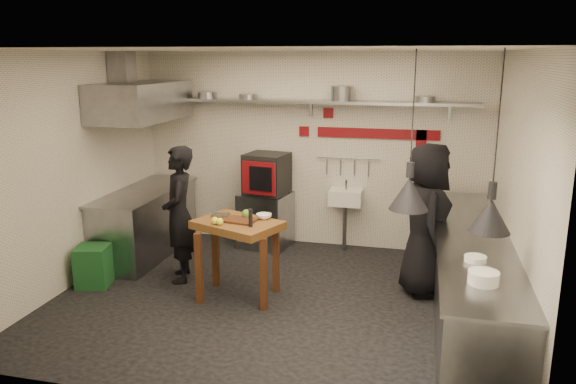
% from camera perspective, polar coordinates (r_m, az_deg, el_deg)
% --- Properties ---
extents(floor, '(5.00, 5.00, 0.00)m').
position_cam_1_polar(floor, '(6.61, -1.45, -10.82)').
color(floor, black).
rests_on(floor, ground).
extents(ceiling, '(5.00, 5.00, 0.00)m').
position_cam_1_polar(ceiling, '(6.01, -1.62, 14.24)').
color(ceiling, beige).
rests_on(ceiling, floor).
extents(wall_back, '(5.00, 0.04, 2.80)m').
position_cam_1_polar(wall_back, '(8.17, 2.35, 4.23)').
color(wall_back, silver).
rests_on(wall_back, floor).
extents(wall_front, '(5.00, 0.04, 2.80)m').
position_cam_1_polar(wall_front, '(4.24, -9.02, -4.90)').
color(wall_front, silver).
rests_on(wall_front, floor).
extents(wall_left, '(0.04, 4.20, 2.80)m').
position_cam_1_polar(wall_left, '(7.22, -21.06, 2.06)').
color(wall_left, silver).
rests_on(wall_left, floor).
extents(wall_right, '(0.04, 4.20, 2.80)m').
position_cam_1_polar(wall_right, '(6.02, 22.08, -0.20)').
color(wall_right, silver).
rests_on(wall_right, floor).
extents(red_band_horiz, '(1.70, 0.02, 0.14)m').
position_cam_1_polar(red_band_horiz, '(7.98, 9.08, 5.87)').
color(red_band_horiz, maroon).
rests_on(red_band_horiz, wall_back).
extents(red_band_vert, '(0.14, 0.02, 1.10)m').
position_cam_1_polar(red_band_vert, '(8.03, 13.22, 2.26)').
color(red_band_vert, maroon).
rests_on(red_band_vert, wall_back).
extents(red_tile_a, '(0.14, 0.02, 0.14)m').
position_cam_1_polar(red_tile_a, '(8.03, 4.12, 8.00)').
color(red_tile_a, maroon).
rests_on(red_tile_a, wall_back).
extents(red_tile_b, '(0.14, 0.02, 0.14)m').
position_cam_1_polar(red_tile_b, '(8.13, 1.64, 6.18)').
color(red_tile_b, maroon).
rests_on(red_tile_b, wall_back).
extents(back_shelf, '(4.60, 0.34, 0.04)m').
position_cam_1_polar(back_shelf, '(7.91, 2.14, 9.17)').
color(back_shelf, slate).
rests_on(back_shelf, wall_back).
extents(shelf_bracket_left, '(0.04, 0.06, 0.24)m').
position_cam_1_polar(shelf_bracket_left, '(8.64, -10.25, 8.68)').
color(shelf_bracket_left, slate).
rests_on(shelf_bracket_left, wall_back).
extents(shelf_bracket_mid, '(0.04, 0.06, 0.24)m').
position_cam_1_polar(shelf_bracket_mid, '(8.06, 2.35, 8.54)').
color(shelf_bracket_mid, slate).
rests_on(shelf_bracket_mid, wall_back).
extents(shelf_bracket_right, '(0.04, 0.06, 0.24)m').
position_cam_1_polar(shelf_bracket_right, '(7.91, 16.10, 7.93)').
color(shelf_bracket_right, slate).
rests_on(shelf_bracket_right, wall_back).
extents(pan_far_left, '(0.35, 0.35, 0.09)m').
position_cam_1_polar(pan_far_left, '(8.33, -8.18, 9.72)').
color(pan_far_left, slate).
rests_on(pan_far_left, back_shelf).
extents(pan_mid_left, '(0.32, 0.32, 0.07)m').
position_cam_1_polar(pan_mid_left, '(8.13, -4.05, 9.66)').
color(pan_mid_left, slate).
rests_on(pan_mid_left, back_shelf).
extents(stock_pot, '(0.34, 0.34, 0.20)m').
position_cam_1_polar(stock_pot, '(7.82, 5.53, 9.95)').
color(stock_pot, slate).
rests_on(stock_pot, back_shelf).
extents(pan_right, '(0.34, 0.34, 0.08)m').
position_cam_1_polar(pan_right, '(7.74, 13.76, 9.15)').
color(pan_right, slate).
rests_on(pan_right, back_shelf).
extents(oven_stand, '(0.77, 0.72, 0.80)m').
position_cam_1_polar(oven_stand, '(8.23, -2.29, -2.84)').
color(oven_stand, slate).
rests_on(oven_stand, floor).
extents(combi_oven, '(0.65, 0.62, 0.58)m').
position_cam_1_polar(combi_oven, '(8.09, -2.16, 1.90)').
color(combi_oven, black).
rests_on(combi_oven, oven_stand).
extents(oven_door, '(0.50, 0.12, 0.46)m').
position_cam_1_polar(oven_door, '(7.77, -2.98, 1.40)').
color(oven_door, maroon).
rests_on(oven_door, combi_oven).
extents(oven_glass, '(0.33, 0.07, 0.34)m').
position_cam_1_polar(oven_glass, '(7.73, -2.82, 1.34)').
color(oven_glass, black).
rests_on(oven_glass, oven_door).
extents(hand_sink, '(0.46, 0.34, 0.22)m').
position_cam_1_polar(hand_sink, '(8.03, 5.90, -0.52)').
color(hand_sink, white).
rests_on(hand_sink, wall_back).
extents(sink_tap, '(0.03, 0.03, 0.14)m').
position_cam_1_polar(sink_tap, '(7.99, 5.93, 0.73)').
color(sink_tap, slate).
rests_on(sink_tap, hand_sink).
extents(sink_drain, '(0.06, 0.06, 0.66)m').
position_cam_1_polar(sink_drain, '(8.11, 5.78, -3.60)').
color(sink_drain, slate).
rests_on(sink_drain, floor).
extents(utensil_rail, '(0.90, 0.02, 0.02)m').
position_cam_1_polar(utensil_rail, '(8.06, 6.13, 3.45)').
color(utensil_rail, slate).
rests_on(utensil_rail, wall_back).
extents(counter_right, '(0.70, 3.80, 0.90)m').
position_cam_1_polar(counter_right, '(6.26, 18.10, -8.48)').
color(counter_right, slate).
rests_on(counter_right, floor).
extents(counter_right_top, '(0.76, 3.90, 0.03)m').
position_cam_1_polar(counter_right_top, '(6.11, 18.42, -4.43)').
color(counter_right_top, slate).
rests_on(counter_right_top, counter_right).
extents(plate_stack, '(0.32, 0.32, 0.11)m').
position_cam_1_polar(plate_stack, '(4.88, 19.24, -8.22)').
color(plate_stack, white).
rests_on(plate_stack, counter_right_top).
extents(small_bowl_right, '(0.22, 0.22, 0.05)m').
position_cam_1_polar(small_bowl_right, '(5.38, 18.51, -6.45)').
color(small_bowl_right, white).
rests_on(small_bowl_right, counter_right_top).
extents(counter_left, '(0.70, 1.90, 0.90)m').
position_cam_1_polar(counter_left, '(8.13, -14.29, -3.11)').
color(counter_left, slate).
rests_on(counter_left, floor).
extents(counter_left_top, '(0.76, 2.00, 0.03)m').
position_cam_1_polar(counter_left_top, '(8.01, -14.48, 0.07)').
color(counter_left_top, slate).
rests_on(counter_left_top, counter_left).
extents(extractor_hood, '(0.78, 1.60, 0.50)m').
position_cam_1_polar(extractor_hood, '(7.80, -14.69, 8.90)').
color(extractor_hood, slate).
rests_on(extractor_hood, ceiling).
extents(hood_duct, '(0.28, 0.28, 0.50)m').
position_cam_1_polar(hood_duct, '(7.90, -16.50, 11.75)').
color(hood_duct, slate).
rests_on(hood_duct, ceiling).
extents(green_bin, '(0.45, 0.45, 0.50)m').
position_cam_1_polar(green_bin, '(7.28, -19.16, -7.11)').
color(green_bin, '#195424').
rests_on(green_bin, floor).
extents(prep_table, '(1.09, 0.94, 0.92)m').
position_cam_1_polar(prep_table, '(6.52, -5.07, -6.85)').
color(prep_table, brown).
rests_on(prep_table, floor).
extents(cutting_board, '(0.40, 0.32, 0.02)m').
position_cam_1_polar(cutting_board, '(6.36, -4.96, -2.88)').
color(cutting_board, '#4D2813').
rests_on(cutting_board, prep_table).
extents(pepper_mill, '(0.06, 0.06, 0.20)m').
position_cam_1_polar(pepper_mill, '(6.13, -3.82, -2.64)').
color(pepper_mill, black).
rests_on(pepper_mill, prep_table).
extents(lemon_a, '(0.09, 0.09, 0.08)m').
position_cam_1_polar(lemon_a, '(6.28, -7.43, -2.91)').
color(lemon_a, yellow).
rests_on(lemon_a, prep_table).
extents(lemon_b, '(0.10, 0.10, 0.08)m').
position_cam_1_polar(lemon_b, '(6.25, -6.95, -3.00)').
color(lemon_b, yellow).
rests_on(lemon_b, prep_table).
extents(veg_ball, '(0.10, 0.10, 0.10)m').
position_cam_1_polar(veg_ball, '(6.48, -4.27, -2.22)').
color(veg_ball, '#588535').
rests_on(veg_ball, prep_table).
extents(steel_tray, '(0.20, 0.15, 0.03)m').
position_cam_1_polar(steel_tray, '(6.58, -6.87, -2.36)').
color(steel_tray, slate).
rests_on(steel_tray, prep_table).
extents(bowl, '(0.22, 0.22, 0.06)m').
position_cam_1_polar(bowl, '(6.44, -2.46, -2.48)').
color(bowl, white).
rests_on(bowl, prep_table).
extents(heat_lamp_near, '(0.37, 0.37, 1.45)m').
position_cam_1_polar(heat_lamp_near, '(5.18, 12.51, 5.99)').
color(heat_lamp_near, black).
rests_on(heat_lamp_near, ceiling).
extents(heat_lamp_far, '(0.42, 0.42, 1.48)m').
position_cam_1_polar(heat_lamp_far, '(4.79, 20.43, 4.65)').
color(heat_lamp_far, black).
rests_on(heat_lamp_far, ceiling).
extents(chef_left, '(0.60, 0.72, 1.69)m').
position_cam_1_polar(chef_left, '(7.02, -10.99, -2.25)').
color(chef_left, black).
rests_on(chef_left, floor).
extents(chef_right, '(0.70, 0.95, 1.79)m').
position_cam_1_polar(chef_right, '(6.68, 13.88, -2.76)').
color(chef_right, black).
rests_on(chef_right, floor).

